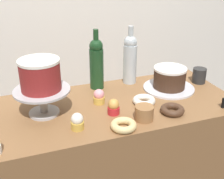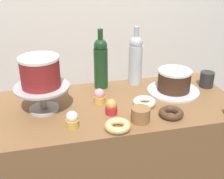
{
  "view_description": "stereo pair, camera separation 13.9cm",
  "coord_description": "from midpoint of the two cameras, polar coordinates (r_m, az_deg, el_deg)",
  "views": [
    {
      "loc": [
        -0.42,
        -1.18,
        1.58
      ],
      "look_at": [
        0.0,
        0.0,
        1.0
      ],
      "focal_mm": 46.35,
      "sensor_mm": 36.0,
      "label": 1
    },
    {
      "loc": [
        -0.29,
        -1.22,
        1.58
      ],
      "look_at": [
        0.0,
        0.0,
        1.0
      ],
      "focal_mm": 46.35,
      "sensor_mm": 36.0,
      "label": 2
    }
  ],
  "objects": [
    {
      "name": "back_wall",
      "position": [
        2.11,
        -10.22,
        16.95
      ],
      "size": [
        6.0,
        0.05,
        2.6
      ],
      "color": "silver",
      "rests_on": "ground_plane"
    },
    {
      "name": "display_counter",
      "position": [
        1.69,
        -2.46,
        -16.84
      ],
      "size": [
        1.24,
        0.56,
        0.92
      ],
      "color": "brown",
      "rests_on": "ground_plane"
    },
    {
      "name": "cake_stand_pedestal",
      "position": [
        1.36,
        -16.41,
        -1.51
      ],
      "size": [
        0.25,
        0.25,
        0.12
      ],
      "color": "#B2B2B7",
      "rests_on": "display_counter"
    },
    {
      "name": "white_layer_cake",
      "position": [
        1.31,
        -16.98,
        2.73
      ],
      "size": [
        0.18,
        0.18,
        0.14
      ],
      "color": "maroon",
      "rests_on": "cake_stand_pedestal"
    },
    {
      "name": "silver_serving_platter",
      "position": [
        1.6,
        8.7,
        0.26
      ],
      "size": [
        0.28,
        0.28,
        0.01
      ],
      "color": "silver",
      "rests_on": "display_counter"
    },
    {
      "name": "chocolate_round_cake",
      "position": [
        1.58,
        8.84,
        2.3
      ],
      "size": [
        0.18,
        0.18,
        0.11
      ],
      "color": "#3D2619",
      "rests_on": "silver_serving_platter"
    },
    {
      "name": "wine_bottle_clear",
      "position": [
        1.62,
        1.12,
        6.12
      ],
      "size": [
        0.08,
        0.08,
        0.33
      ],
      "color": "#B2BCC1",
      "rests_on": "display_counter"
    },
    {
      "name": "wine_bottle_green",
      "position": [
        1.55,
        -5.65,
        5.21
      ],
      "size": [
        0.08,
        0.08,
        0.33
      ],
      "color": "#193D1E",
      "rests_on": "display_counter"
    },
    {
      "name": "cupcake_caramel",
      "position": [
        1.32,
        -2.69,
        -3.55
      ],
      "size": [
        0.06,
        0.06,
        0.07
      ],
      "color": "red",
      "rests_on": "display_counter"
    },
    {
      "name": "cupcake_vanilla",
      "position": [
        1.23,
        -10.1,
        -6.36
      ],
      "size": [
        0.06,
        0.06,
        0.07
      ],
      "color": "gold",
      "rests_on": "display_counter"
    },
    {
      "name": "cupcake_strawberry",
      "position": [
        1.42,
        -5.37,
        -1.51
      ],
      "size": [
        0.06,
        0.06,
        0.07
      ],
      "color": "gold",
      "rests_on": "display_counter"
    },
    {
      "name": "donut_glazed",
      "position": [
        1.22,
        -0.97,
        -7.18
      ],
      "size": [
        0.11,
        0.11,
        0.03
      ],
      "color": "#E0C17F",
      "rests_on": "display_counter"
    },
    {
      "name": "donut_sugar",
      "position": [
        1.42,
        3.59,
        -2.25
      ],
      "size": [
        0.11,
        0.11,
        0.03
      ],
      "color": "silver",
      "rests_on": "display_counter"
    },
    {
      "name": "donut_chocolate",
      "position": [
        1.36,
        8.97,
        -4.05
      ],
      "size": [
        0.11,
        0.11,
        0.03
      ],
      "color": "#472D1E",
      "rests_on": "display_counter"
    },
    {
      "name": "cookie_stack",
      "position": [
        1.28,
        3.28,
        -4.74
      ],
      "size": [
        0.08,
        0.08,
        0.07
      ],
      "color": "olive",
      "rests_on": "display_counter"
    },
    {
      "name": "coffee_cup_ceramic",
      "position": [
        1.7,
        14.62,
        2.64
      ],
      "size": [
        0.08,
        0.08,
        0.09
      ],
      "color": "#282828",
      "rests_on": "display_counter"
    }
  ]
}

